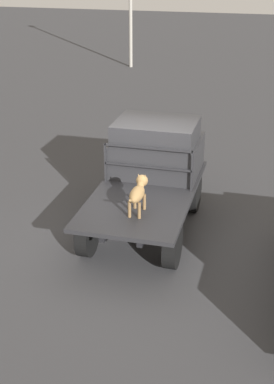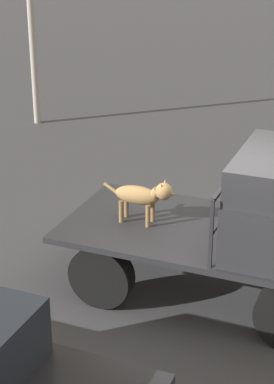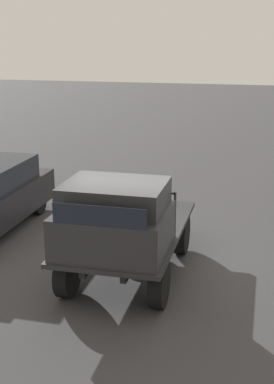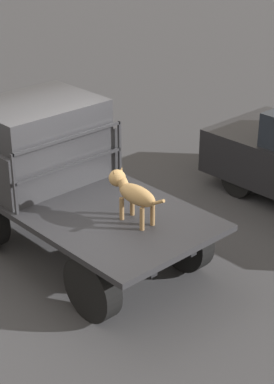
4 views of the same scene
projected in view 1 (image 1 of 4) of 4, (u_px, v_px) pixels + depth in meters
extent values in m
plane|color=#38383A|center=(145.00, 230.00, 11.05)|extent=(80.00, 80.00, 0.00)
cylinder|color=black|center=(123.00, 185.00, 12.10)|extent=(0.83, 0.24, 0.83)
cylinder|color=black|center=(194.00, 193.00, 11.73)|extent=(0.83, 0.24, 0.83)
cylinder|color=black|center=(87.00, 235.00, 10.02)|extent=(0.83, 0.24, 0.83)
cylinder|color=black|center=(172.00, 246.00, 9.64)|extent=(0.83, 0.24, 0.83)
cube|color=black|center=(128.00, 196.00, 10.82)|extent=(3.52, 0.10, 0.18)
cube|color=black|center=(161.00, 200.00, 10.67)|extent=(3.52, 0.10, 0.18)
cube|color=#232326|center=(145.00, 192.00, 10.69)|extent=(3.83, 1.95, 0.08)
cube|color=#28282B|center=(157.00, 155.00, 11.48)|extent=(1.56, 1.83, 0.72)
cube|color=#28282B|center=(156.00, 131.00, 11.13)|extent=(1.33, 1.68, 0.44)
cube|color=black|center=(165.00, 122.00, 11.94)|extent=(0.02, 1.50, 0.33)
cube|color=#232326|center=(105.00, 163.00, 10.91)|extent=(0.04, 0.04, 0.84)
cube|color=#232326|center=(192.00, 171.00, 10.50)|extent=(0.04, 0.04, 0.84)
cube|color=#232326|center=(148.00, 148.00, 10.53)|extent=(0.04, 1.79, 0.04)
cube|color=#232326|center=(148.00, 167.00, 10.70)|extent=(0.04, 1.79, 0.04)
cylinder|color=brown|center=(135.00, 201.00, 9.90)|extent=(0.06, 0.06, 0.30)
cylinder|color=brown|center=(144.00, 202.00, 9.86)|extent=(0.06, 0.06, 0.30)
cylinder|color=brown|center=(129.00, 209.00, 9.57)|extent=(0.06, 0.06, 0.30)
cylinder|color=brown|center=(139.00, 211.00, 9.53)|extent=(0.06, 0.06, 0.30)
ellipsoid|color=olive|center=(137.00, 194.00, 9.62)|extent=(0.61, 0.24, 0.24)
sphere|color=brown|center=(139.00, 193.00, 9.79)|extent=(0.11, 0.11, 0.11)
cylinder|color=olive|center=(141.00, 185.00, 9.82)|extent=(0.17, 0.13, 0.17)
sphere|color=olive|center=(142.00, 181.00, 9.90)|extent=(0.22, 0.22, 0.22)
cone|color=brown|center=(143.00, 179.00, 9.99)|extent=(0.12, 0.12, 0.12)
cone|color=olive|center=(139.00, 176.00, 9.86)|extent=(0.06, 0.08, 0.10)
cone|color=olive|center=(145.00, 177.00, 9.84)|extent=(0.06, 0.08, 0.10)
cylinder|color=olive|center=(132.00, 201.00, 9.30)|extent=(0.26, 0.04, 0.17)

